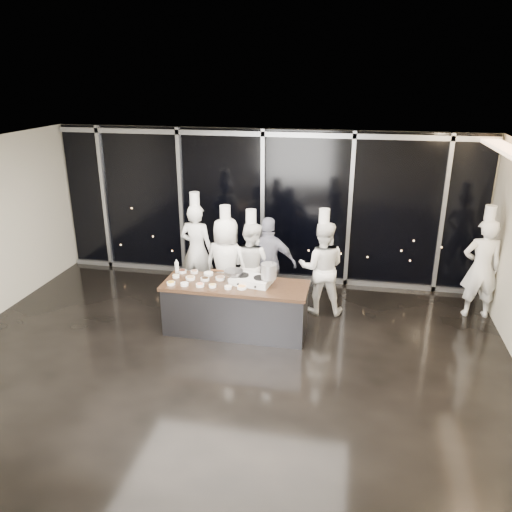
{
  "coord_description": "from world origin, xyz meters",
  "views": [
    {
      "loc": [
        1.86,
        -6.6,
        4.25
      ],
      "look_at": [
        0.3,
        1.2,
        1.32
      ],
      "focal_mm": 35.0,
      "sensor_mm": 36.0,
      "label": 1
    }
  ],
  "objects_px": {
    "stove": "(251,280)",
    "frying_pan": "(233,272)",
    "chef_right": "(322,267)",
    "chef_left": "(226,264)",
    "chef_side": "(481,268)",
    "chef_center": "(251,265)",
    "stock_pot": "(269,271)",
    "chef_far_left": "(197,250)",
    "guest": "(269,263)",
    "demo_counter": "(236,308)"
  },
  "relations": [
    {
      "from": "frying_pan",
      "to": "chef_far_left",
      "type": "distance_m",
      "value": 1.64
    },
    {
      "from": "stove",
      "to": "stock_pot",
      "type": "height_order",
      "value": "stock_pot"
    },
    {
      "from": "demo_counter",
      "to": "guest",
      "type": "relative_size",
      "value": 1.38
    },
    {
      "from": "guest",
      "to": "chef_far_left",
      "type": "bearing_deg",
      "value": -9.88
    },
    {
      "from": "demo_counter",
      "to": "stock_pot",
      "type": "relative_size",
      "value": 9.56
    },
    {
      "from": "stove",
      "to": "chef_center",
      "type": "relative_size",
      "value": 0.37
    },
    {
      "from": "stove",
      "to": "chef_far_left",
      "type": "relative_size",
      "value": 0.34
    },
    {
      "from": "chef_side",
      "to": "frying_pan",
      "type": "bearing_deg",
      "value": 12.63
    },
    {
      "from": "chef_center",
      "to": "chef_right",
      "type": "distance_m",
      "value": 1.32
    },
    {
      "from": "chef_left",
      "to": "chef_center",
      "type": "bearing_deg",
      "value": -148.91
    },
    {
      "from": "chef_right",
      "to": "chef_side",
      "type": "distance_m",
      "value": 2.85
    },
    {
      "from": "chef_far_left",
      "to": "chef_right",
      "type": "xyz_separation_m",
      "value": [
        2.49,
        -0.3,
        -0.07
      ]
    },
    {
      "from": "chef_left",
      "to": "chef_right",
      "type": "xyz_separation_m",
      "value": [
        1.76,
        0.21,
        -0.01
      ]
    },
    {
      "from": "chef_center",
      "to": "chef_right",
      "type": "height_order",
      "value": "chef_right"
    },
    {
      "from": "demo_counter",
      "to": "frying_pan",
      "type": "xyz_separation_m",
      "value": [
        -0.06,
        0.12,
        0.61
      ]
    },
    {
      "from": "stock_pot",
      "to": "chef_center",
      "type": "xyz_separation_m",
      "value": [
        -0.51,
        1.0,
        -0.31
      ]
    },
    {
      "from": "stock_pot",
      "to": "chef_center",
      "type": "bearing_deg",
      "value": 116.95
    },
    {
      "from": "chef_right",
      "to": "demo_counter",
      "type": "bearing_deg",
      "value": 33.77
    },
    {
      "from": "stock_pot",
      "to": "chef_left",
      "type": "height_order",
      "value": "chef_left"
    },
    {
      "from": "demo_counter",
      "to": "chef_right",
      "type": "relative_size",
      "value": 1.23
    },
    {
      "from": "chef_center",
      "to": "stock_pot",
      "type": "bearing_deg",
      "value": 141.63
    },
    {
      "from": "frying_pan",
      "to": "chef_right",
      "type": "bearing_deg",
      "value": 43.22
    },
    {
      "from": "stock_pot",
      "to": "chef_right",
      "type": "height_order",
      "value": "chef_right"
    },
    {
      "from": "chef_far_left",
      "to": "chef_left",
      "type": "distance_m",
      "value": 0.9
    },
    {
      "from": "frying_pan",
      "to": "chef_left",
      "type": "distance_m",
      "value": 0.83
    },
    {
      "from": "chef_center",
      "to": "guest",
      "type": "bearing_deg",
      "value": -144.65
    },
    {
      "from": "chef_left",
      "to": "chef_side",
      "type": "height_order",
      "value": "chef_side"
    },
    {
      "from": "stove",
      "to": "chef_left",
      "type": "xyz_separation_m",
      "value": [
        -0.64,
        0.79,
        -0.06
      ]
    },
    {
      "from": "chef_center",
      "to": "guest",
      "type": "height_order",
      "value": "chef_center"
    },
    {
      "from": "chef_left",
      "to": "chef_side",
      "type": "distance_m",
      "value": 4.62
    },
    {
      "from": "demo_counter",
      "to": "chef_right",
      "type": "distance_m",
      "value": 1.8
    },
    {
      "from": "stock_pot",
      "to": "chef_side",
      "type": "distance_m",
      "value": 3.92
    },
    {
      "from": "demo_counter",
      "to": "chef_left",
      "type": "distance_m",
      "value": 1.05
    },
    {
      "from": "frying_pan",
      "to": "chef_right",
      "type": "xyz_separation_m",
      "value": [
        1.44,
        0.96,
        -0.17
      ]
    },
    {
      "from": "frying_pan",
      "to": "stock_pot",
      "type": "distance_m",
      "value": 0.64
    },
    {
      "from": "frying_pan",
      "to": "guest",
      "type": "bearing_deg",
      "value": 74.74
    },
    {
      "from": "stove",
      "to": "demo_counter",
      "type": "bearing_deg",
      "value": -154.78
    },
    {
      "from": "chef_center",
      "to": "chef_right",
      "type": "bearing_deg",
      "value": -153.05
    },
    {
      "from": "demo_counter",
      "to": "chef_side",
      "type": "bearing_deg",
      "value": 19.38
    },
    {
      "from": "frying_pan",
      "to": "stock_pot",
      "type": "bearing_deg",
      "value": 1.23
    },
    {
      "from": "frying_pan",
      "to": "guest",
      "type": "distance_m",
      "value": 1.08
    },
    {
      "from": "demo_counter",
      "to": "chef_left",
      "type": "bearing_deg",
      "value": 113.8
    },
    {
      "from": "stock_pot",
      "to": "chef_left",
      "type": "bearing_deg",
      "value": 138.51
    },
    {
      "from": "stove",
      "to": "chef_left",
      "type": "distance_m",
      "value": 1.02
    },
    {
      "from": "demo_counter",
      "to": "chef_center",
      "type": "distance_m",
      "value": 1.1
    },
    {
      "from": "stove",
      "to": "guest",
      "type": "xyz_separation_m",
      "value": [
        0.12,
        1.01,
        -0.07
      ]
    },
    {
      "from": "stove",
      "to": "chef_center",
      "type": "bearing_deg",
      "value": 111.43
    },
    {
      "from": "stove",
      "to": "frying_pan",
      "type": "relative_size",
      "value": 1.23
    },
    {
      "from": "demo_counter",
      "to": "chef_left",
      "type": "xyz_separation_m",
      "value": [
        -0.38,
        0.86,
        0.45
      ]
    },
    {
      "from": "chef_left",
      "to": "chef_right",
      "type": "bearing_deg",
      "value": -161.71
    }
  ]
}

